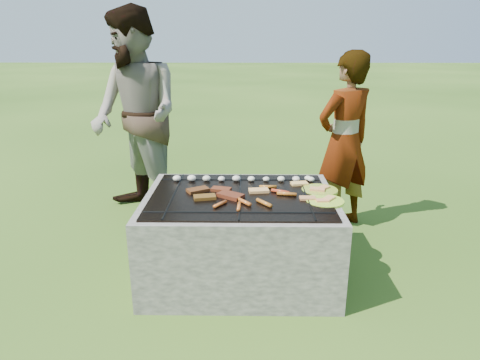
# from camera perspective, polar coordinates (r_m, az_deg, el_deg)

# --- Properties ---
(lawn) EXTENTS (60.00, 60.00, 0.00)m
(lawn) POSITION_cam_1_polar(r_m,az_deg,el_deg) (3.18, -0.01, -12.37)
(lawn) COLOR #264912
(lawn) RESTS_ON ground
(fire_pit) EXTENTS (1.30, 1.00, 0.62)m
(fire_pit) POSITION_cam_1_polar(r_m,az_deg,el_deg) (3.04, -0.01, -7.80)
(fire_pit) COLOR #9F978D
(fire_pit) RESTS_ON ground
(mushrooms) EXTENTS (1.06, 0.08, 0.04)m
(mushrooms) POSITION_cam_1_polar(r_m,az_deg,el_deg) (3.18, 0.17, 0.20)
(mushrooms) COLOR beige
(mushrooms) RESTS_ON fire_pit
(pork_slabs) EXTENTS (0.41, 0.27, 0.03)m
(pork_slabs) POSITION_cam_1_polar(r_m,az_deg,el_deg) (2.91, -3.30, -1.79)
(pork_slabs) COLOR brown
(pork_slabs) RESTS_ON fire_pit
(sausages) EXTENTS (0.55, 0.45, 0.03)m
(sausages) POSITION_cam_1_polar(r_m,az_deg,el_deg) (2.82, 2.62, -2.40)
(sausages) COLOR #BA711E
(sausages) RESTS_ON fire_pit
(bread_on_grate) EXTENTS (0.45, 0.38, 0.02)m
(bread_on_grate) POSITION_cam_1_polar(r_m,az_deg,el_deg) (3.00, 5.68, -1.30)
(bread_on_grate) COLOR #E3CC74
(bread_on_grate) RESTS_ON fire_pit
(plate_far) EXTENTS (0.28, 0.28, 0.03)m
(plate_far) POSITION_cam_1_polar(r_m,az_deg,el_deg) (3.06, 10.57, -1.32)
(plate_far) COLOR gold
(plate_far) RESTS_ON fire_pit
(plate_near) EXTENTS (0.28, 0.28, 0.03)m
(plate_near) POSITION_cam_1_polar(r_m,az_deg,el_deg) (2.86, 11.28, -2.76)
(plate_near) COLOR #F9F53B
(plate_near) RESTS_ON fire_pit
(cook) EXTENTS (0.67, 0.60, 1.54)m
(cook) POSITION_cam_1_polar(r_m,az_deg,el_deg) (3.84, 13.74, 4.96)
(cook) COLOR gray
(cook) RESTS_ON ground
(bystander) EXTENTS (1.16, 1.17, 1.91)m
(bystander) POSITION_cam_1_polar(r_m,az_deg,el_deg) (4.03, -13.71, 8.24)
(bystander) COLOR gray
(bystander) RESTS_ON ground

